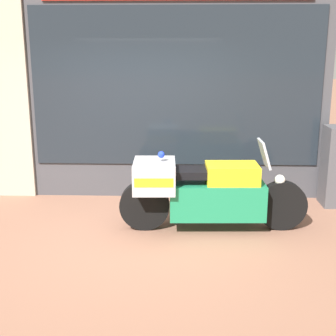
{
  "coord_description": "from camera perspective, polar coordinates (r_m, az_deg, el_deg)",
  "views": [
    {
      "loc": [
        0.62,
        -5.46,
        2.38
      ],
      "look_at": [
        0.4,
        0.93,
        0.71
      ],
      "focal_mm": 50.0,
      "sensor_mm": 36.0,
      "label": 1
    }
  ],
  "objects": [
    {
      "name": "window_display",
      "position": [
        7.74,
        0.72,
        0.25
      ],
      "size": [
        4.23,
        0.3,
        1.88
      ],
      "color": "slate",
      "rests_on": "ground"
    },
    {
      "name": "ground_plane",
      "position": [
        5.99,
        -4.21,
        -8.79
      ],
      "size": [
        60.0,
        60.0,
        0.0
      ],
      "primitive_type": "plane",
      "color": "#8E604C"
    },
    {
      "name": "paramedic_motorcycle",
      "position": [
        6.17,
        4.24,
        -2.73
      ],
      "size": [
        2.49,
        0.7,
        1.21
      ],
      "rotation": [
        0.0,
        0.0,
        0.04
      ],
      "color": "black",
      "rests_on": "ground"
    },
    {
      "name": "shop_building",
      "position": [
        7.57,
        -6.28,
        9.54
      ],
      "size": [
        5.75,
        0.55,
        3.42
      ],
      "color": "#424247",
      "rests_on": "ground"
    }
  ]
}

